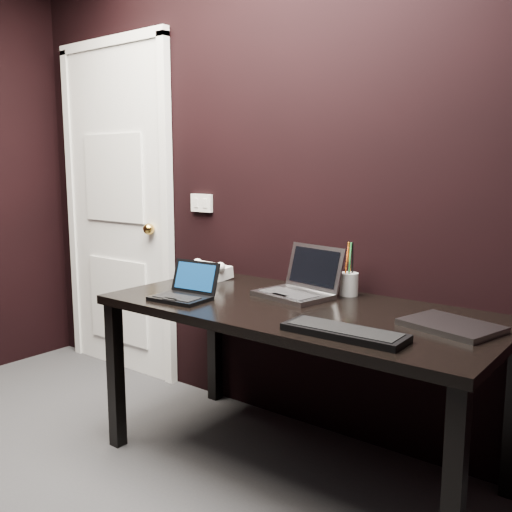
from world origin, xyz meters
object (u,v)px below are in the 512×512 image
Objects in this scene: closed_laptop at (451,326)px; pen_cup at (349,283)px; desk at (299,324)px; netbook at (184,292)px; door at (117,210)px; ext_keyboard at (344,332)px; silver_laptop at (299,287)px; desk_phone at (210,272)px; mobile_phone at (203,277)px.

pen_cup is (-0.56, 0.25, 0.05)m from closed_laptop.
netbook is (-0.48, -0.21, 0.11)m from desk.
door is 2.13m from ext_keyboard.
ext_keyboard is (0.36, -0.26, 0.09)m from desk.
door is at bearing 171.89° from silver_laptop.
closed_laptop is 1.67× the size of desk_phone.
closed_laptop is 3.69× the size of mobile_phone.
desk_phone is (0.96, -0.18, -0.26)m from door.
ext_keyboard is at bearing -23.47° from desk_phone.
netbook reaches higher than desk.
silver_laptop is 1.50× the size of pen_cup.
pen_cup is (0.70, 0.23, 0.02)m from mobile_phone.
door is 1.73m from desk.
closed_laptop is (0.27, 0.32, -0.00)m from ext_keyboard.
mobile_phone is (0.06, -0.12, -0.00)m from desk_phone.
pen_cup is (0.17, 0.15, 0.02)m from silver_laptop.
silver_laptop is at bearing -4.10° from desk_phone.
door is 20.89× the size of mobile_phone.
mobile_phone reaches higher than ext_keyboard.
desk is 7.53× the size of desk_phone.
desk is (1.65, -0.38, -0.38)m from door.
pen_cup reaches higher than closed_laptop.
desk_phone is 0.77m from pen_cup.
mobile_phone is at bearing 172.96° from desk.
desk_phone is (-1.32, 0.14, 0.03)m from closed_laptop.
door reaches higher than desk.
desk is 6.36× the size of netbook.
door reaches higher than mobile_phone.
netbook reaches higher than mobile_phone.
door is 5.75× the size of silver_laptop.
door is 8.65× the size of pen_cup.
mobile_phone is 0.41× the size of pen_cup.
pen_cup reaches higher than desk_phone.
silver_laptop is (-0.10, 0.16, 0.12)m from desk.
desk_phone is at bearing 175.90° from silver_laptop.
ext_keyboard is (2.01, -0.63, -0.29)m from door.
ext_keyboard is 0.64m from pen_cup.
desk_phone reaches higher than closed_laptop.
mobile_phone is (-0.53, -0.08, -0.00)m from silver_laptop.
silver_laptop is 0.62m from ext_keyboard.
mobile_phone is 0.74m from pen_cup.
silver_laptop is 1.65× the size of desk_phone.
mobile_phone is (1.02, -0.30, -0.27)m from door.
desk is 0.73m from desk_phone.
netbook is 1.18× the size of desk_phone.
door reaches higher than desk_phone.
mobile_phone is (-0.15, 0.28, 0.01)m from netbook.
desk_phone is (-0.21, 0.40, 0.01)m from netbook.
ext_keyboard is 4.36× the size of mobile_phone.
silver_laptop is at bearing 123.85° from desk.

